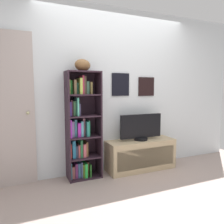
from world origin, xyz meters
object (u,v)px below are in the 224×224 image
(football, at_px, (83,65))
(tv_stand, at_px, (141,155))
(television, at_px, (141,127))
(bookshelf, at_px, (80,128))
(door, at_px, (4,111))

(football, bearing_deg, tv_stand, -2.83)
(television, bearing_deg, bookshelf, 175.55)
(television, bearing_deg, football, 177.24)
(bookshelf, distance_m, television, 0.99)
(bookshelf, xyz_separation_m, tv_stand, (0.99, -0.08, -0.50))
(football, relative_size, door, 0.13)
(football, bearing_deg, door, 173.28)
(television, bearing_deg, door, 175.16)
(bookshelf, xyz_separation_m, television, (0.99, -0.08, -0.05))
(tv_stand, relative_size, television, 1.55)
(bookshelf, xyz_separation_m, door, (-1.00, 0.09, 0.29))
(tv_stand, distance_m, television, 0.45)
(football, relative_size, television, 0.37)
(tv_stand, xyz_separation_m, door, (-1.99, 0.17, 0.79))
(bookshelf, height_order, door, door)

